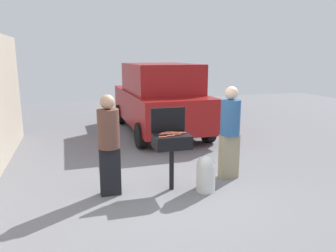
{
  "coord_description": "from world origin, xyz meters",
  "views": [
    {
      "loc": [
        -1.55,
        -4.76,
        2.25
      ],
      "look_at": [
        0.07,
        0.72,
        1.0
      ],
      "focal_mm": 34.69,
      "sensor_mm": 36.0,
      "label": 1
    }
  ],
  "objects_px": {
    "parked_minivan": "(159,98)",
    "hot_dog_6": "(182,133)",
    "hot_dog_4": "(173,133)",
    "person_left": "(109,142)",
    "hot_dog_8": "(163,134)",
    "bbq_grill": "(172,143)",
    "hot_dog_1": "(165,133)",
    "hot_dog_5": "(170,134)",
    "person_right": "(230,129)",
    "hot_dog_2": "(178,133)",
    "hot_dog_10": "(165,133)",
    "hot_dog_0": "(177,134)",
    "hot_dog_3": "(163,137)",
    "propane_tank": "(206,173)",
    "hot_dog_7": "(169,132)",
    "hot_dog_9": "(171,136)"
  },
  "relations": [
    {
      "from": "hot_dog_10",
      "to": "propane_tank",
      "type": "bearing_deg",
      "value": -26.11
    },
    {
      "from": "bbq_grill",
      "to": "person_left",
      "type": "distance_m",
      "value": 1.03
    },
    {
      "from": "hot_dog_4",
      "to": "hot_dog_5",
      "type": "height_order",
      "value": "same"
    },
    {
      "from": "hot_dog_1",
      "to": "hot_dog_4",
      "type": "xyz_separation_m",
      "value": [
        0.14,
        -0.02,
        0.0
      ]
    },
    {
      "from": "hot_dog_5",
      "to": "propane_tank",
      "type": "bearing_deg",
      "value": -24.66
    },
    {
      "from": "hot_dog_3",
      "to": "hot_dog_10",
      "type": "bearing_deg",
      "value": 65.78
    },
    {
      "from": "hot_dog_8",
      "to": "hot_dog_3",
      "type": "bearing_deg",
      "value": -105.27
    },
    {
      "from": "hot_dog_6",
      "to": "hot_dog_4",
      "type": "bearing_deg",
      "value": 150.62
    },
    {
      "from": "hot_dog_0",
      "to": "hot_dog_6",
      "type": "bearing_deg",
      "value": 28.86
    },
    {
      "from": "hot_dog_4",
      "to": "parked_minivan",
      "type": "relative_size",
      "value": 0.03
    },
    {
      "from": "hot_dog_1",
      "to": "hot_dog_5",
      "type": "bearing_deg",
      "value": -48.86
    },
    {
      "from": "hot_dog_2",
      "to": "hot_dog_3",
      "type": "relative_size",
      "value": 1.0
    },
    {
      "from": "hot_dog_5",
      "to": "hot_dog_9",
      "type": "height_order",
      "value": "same"
    },
    {
      "from": "hot_dog_7",
      "to": "person_left",
      "type": "xyz_separation_m",
      "value": [
        -1.02,
        -0.04,
        -0.08
      ]
    },
    {
      "from": "hot_dog_10",
      "to": "hot_dog_3",
      "type": "bearing_deg",
      "value": -114.22
    },
    {
      "from": "hot_dog_4",
      "to": "hot_dog_10",
      "type": "relative_size",
      "value": 1.0
    },
    {
      "from": "hot_dog_4",
      "to": "hot_dog_6",
      "type": "height_order",
      "value": "same"
    },
    {
      "from": "hot_dog_1",
      "to": "hot_dog_6",
      "type": "height_order",
      "value": "same"
    },
    {
      "from": "hot_dog_6",
      "to": "hot_dog_10",
      "type": "xyz_separation_m",
      "value": [
        -0.28,
        0.06,
        0.0
      ]
    },
    {
      "from": "hot_dog_2",
      "to": "person_left",
      "type": "height_order",
      "value": "person_left"
    },
    {
      "from": "hot_dog_2",
      "to": "hot_dog_7",
      "type": "xyz_separation_m",
      "value": [
        -0.13,
        0.08,
        0.0
      ]
    },
    {
      "from": "hot_dog_5",
      "to": "person_left",
      "type": "relative_size",
      "value": 0.08
    },
    {
      "from": "hot_dog_7",
      "to": "hot_dog_10",
      "type": "bearing_deg",
      "value": -146.35
    },
    {
      "from": "hot_dog_8",
      "to": "hot_dog_2",
      "type": "bearing_deg",
      "value": 3.49
    },
    {
      "from": "bbq_grill",
      "to": "hot_dog_8",
      "type": "bearing_deg",
      "value": 166.26
    },
    {
      "from": "bbq_grill",
      "to": "hot_dog_6",
      "type": "distance_m",
      "value": 0.25
    },
    {
      "from": "hot_dog_4",
      "to": "propane_tank",
      "type": "bearing_deg",
      "value": -33.52
    },
    {
      "from": "hot_dog_1",
      "to": "hot_dog_4",
      "type": "height_order",
      "value": "same"
    },
    {
      "from": "bbq_grill",
      "to": "person_right",
      "type": "xyz_separation_m",
      "value": [
        1.19,
        0.24,
        0.11
      ]
    },
    {
      "from": "hot_dog_1",
      "to": "parked_minivan",
      "type": "xyz_separation_m",
      "value": [
        0.98,
        4.04,
        0.05
      ]
    },
    {
      "from": "hot_dog_3",
      "to": "hot_dog_9",
      "type": "height_order",
      "value": "same"
    },
    {
      "from": "bbq_grill",
      "to": "hot_dog_1",
      "type": "distance_m",
      "value": 0.21
    },
    {
      "from": "person_right",
      "to": "hot_dog_2",
      "type": "bearing_deg",
      "value": 4.98
    },
    {
      "from": "hot_dog_6",
      "to": "bbq_grill",
      "type": "bearing_deg",
      "value": -177.5
    },
    {
      "from": "hot_dog_5",
      "to": "parked_minivan",
      "type": "relative_size",
      "value": 0.03
    },
    {
      "from": "hot_dog_1",
      "to": "hot_dog_7",
      "type": "bearing_deg",
      "value": 19.06
    },
    {
      "from": "hot_dog_2",
      "to": "person_right",
      "type": "bearing_deg",
      "value": 10.19
    },
    {
      "from": "hot_dog_5",
      "to": "hot_dog_3",
      "type": "bearing_deg",
      "value": -135.75
    },
    {
      "from": "hot_dog_8",
      "to": "propane_tank",
      "type": "bearing_deg",
      "value": -21.66
    },
    {
      "from": "hot_dog_4",
      "to": "hot_dog_2",
      "type": "bearing_deg",
      "value": -22.71
    },
    {
      "from": "hot_dog_8",
      "to": "hot_dog_9",
      "type": "relative_size",
      "value": 1.0
    },
    {
      "from": "person_right",
      "to": "hot_dog_5",
      "type": "bearing_deg",
      "value": 5.27
    },
    {
      "from": "hot_dog_7",
      "to": "propane_tank",
      "type": "relative_size",
      "value": 0.21
    },
    {
      "from": "parked_minivan",
      "to": "hot_dog_6",
      "type": "bearing_deg",
      "value": 79.03
    },
    {
      "from": "hot_dog_7",
      "to": "hot_dog_9",
      "type": "relative_size",
      "value": 1.0
    },
    {
      "from": "person_left",
      "to": "hot_dog_8",
      "type": "bearing_deg",
      "value": -3.4
    },
    {
      "from": "bbq_grill",
      "to": "parked_minivan",
      "type": "distance_m",
      "value": 4.24
    },
    {
      "from": "hot_dog_2",
      "to": "hot_dog_10",
      "type": "xyz_separation_m",
      "value": [
        -0.22,
        0.02,
        0.0
      ]
    },
    {
      "from": "hot_dog_2",
      "to": "person_left",
      "type": "distance_m",
      "value": 1.16
    },
    {
      "from": "hot_dog_10",
      "to": "parked_minivan",
      "type": "xyz_separation_m",
      "value": [
        0.99,
        4.07,
        0.05
      ]
    }
  ]
}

